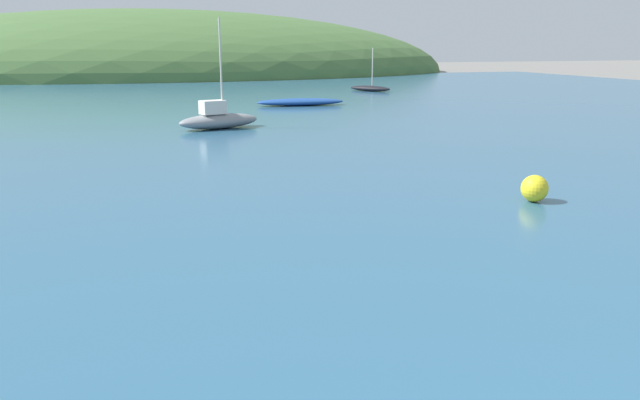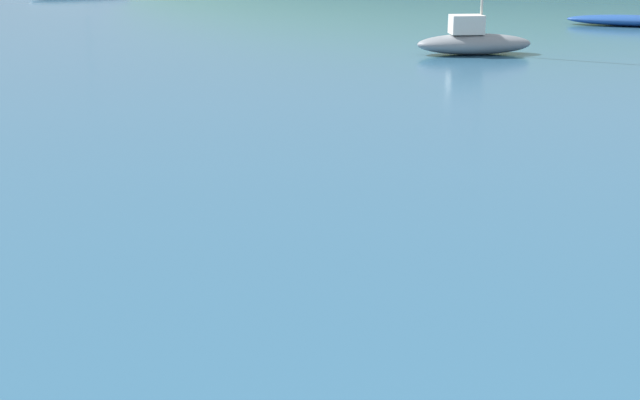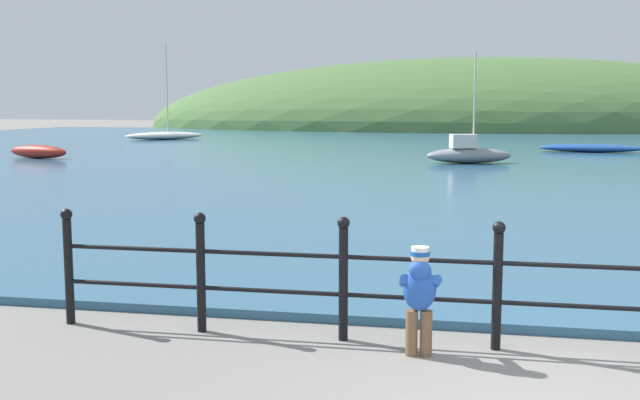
{
  "view_description": "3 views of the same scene",
  "coord_description": "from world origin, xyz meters",
  "px_view_note": "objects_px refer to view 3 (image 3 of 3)",
  "views": [
    {
      "loc": [
        -4.25,
        -0.92,
        3.27
      ],
      "look_at": [
        -1.6,
        7.33,
        1.08
      ],
      "focal_mm": 35.0,
      "sensor_mm": 36.0,
      "label": 1
    },
    {
      "loc": [
        -0.6,
        -2.23,
        3.73
      ],
      "look_at": [
        -1.99,
        5.81,
        1.14
      ],
      "focal_mm": 50.0,
      "sensor_mm": 36.0,
      "label": 2
    },
    {
      "loc": [
        -0.67,
        -5.42,
        2.26
      ],
      "look_at": [
        -2.51,
        3.87,
        1.05
      ],
      "focal_mm": 42.0,
      "sensor_mm": 36.0,
      "label": 3
    }
  ],
  "objects_px": {
    "boat_nearest_quay": "(468,153)",
    "boat_green_fishing": "(590,148)",
    "boat_blue_hull": "(164,135)",
    "child_in_coat": "(420,291)",
    "boat_twin_mast": "(38,152)"
  },
  "relations": [
    {
      "from": "boat_nearest_quay",
      "to": "boat_green_fishing",
      "type": "bearing_deg",
      "value": 54.67
    },
    {
      "from": "boat_green_fishing",
      "to": "boat_blue_hull",
      "type": "xyz_separation_m",
      "value": [
        -24.16,
        8.01,
        0.07
      ]
    },
    {
      "from": "boat_nearest_quay",
      "to": "boat_blue_hull",
      "type": "height_order",
      "value": "boat_blue_hull"
    },
    {
      "from": "boat_green_fishing",
      "to": "child_in_coat",
      "type": "bearing_deg",
      "value": -101.36
    },
    {
      "from": "boat_green_fishing",
      "to": "boat_blue_hull",
      "type": "height_order",
      "value": "boat_blue_hull"
    },
    {
      "from": "boat_nearest_quay",
      "to": "boat_blue_hull",
      "type": "relative_size",
      "value": 0.69
    },
    {
      "from": "boat_green_fishing",
      "to": "boat_blue_hull",
      "type": "distance_m",
      "value": 25.45
    },
    {
      "from": "boat_nearest_quay",
      "to": "boat_twin_mast",
      "type": "height_order",
      "value": "boat_nearest_quay"
    },
    {
      "from": "child_in_coat",
      "to": "boat_nearest_quay",
      "type": "relative_size",
      "value": 0.25
    },
    {
      "from": "boat_green_fishing",
      "to": "boat_nearest_quay",
      "type": "distance_m",
      "value": 9.51
    },
    {
      "from": "boat_twin_mast",
      "to": "boat_blue_hull",
      "type": "xyz_separation_m",
      "value": [
        -1.5,
        16.49,
        -0.01
      ]
    },
    {
      "from": "boat_green_fishing",
      "to": "boat_twin_mast",
      "type": "distance_m",
      "value": 24.2
    },
    {
      "from": "child_in_coat",
      "to": "boat_green_fishing",
      "type": "bearing_deg",
      "value": 78.64
    },
    {
      "from": "child_in_coat",
      "to": "boat_blue_hull",
      "type": "height_order",
      "value": "boat_blue_hull"
    },
    {
      "from": "child_in_coat",
      "to": "boat_blue_hull",
      "type": "relative_size",
      "value": 0.17
    }
  ]
}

